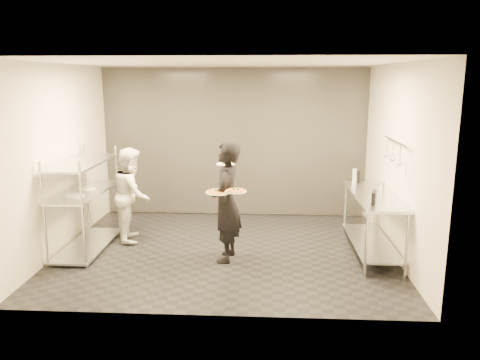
# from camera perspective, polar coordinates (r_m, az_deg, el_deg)

# --- Properties ---
(room_shell) EXTENTS (5.00, 4.00, 2.80)m
(room_shell) POSITION_cam_1_polar(r_m,az_deg,el_deg) (8.02, -1.08, 3.83)
(room_shell) COLOR black
(room_shell) RESTS_ON ground
(pass_rack) EXTENTS (0.60, 1.60, 1.50)m
(pass_rack) POSITION_cam_1_polar(r_m,az_deg,el_deg) (7.49, -18.41, -2.35)
(pass_rack) COLOR #B2B5BA
(pass_rack) RESTS_ON ground
(prep_counter) EXTENTS (0.60, 1.80, 0.92)m
(prep_counter) POSITION_cam_1_polar(r_m,az_deg,el_deg) (7.19, 15.87, -3.97)
(prep_counter) COLOR #B2B5BA
(prep_counter) RESTS_ON ground
(utensil_rail) EXTENTS (0.07, 1.20, 0.31)m
(utensil_rail) POSITION_cam_1_polar(r_m,az_deg,el_deg) (7.05, 18.27, 3.25)
(utensil_rail) COLOR #B2B5BA
(utensil_rail) RESTS_ON room_shell
(waiter) EXTENTS (0.47, 0.66, 1.72)m
(waiter) POSITION_cam_1_polar(r_m,az_deg,el_deg) (6.64, -1.67, -2.72)
(waiter) COLOR black
(waiter) RESTS_ON ground
(chef) EXTENTS (0.70, 0.82, 1.51)m
(chef) POSITION_cam_1_polar(r_m,az_deg,el_deg) (7.72, -13.01, -1.70)
(chef) COLOR silver
(chef) RESTS_ON ground
(pizza_plate_near) EXTENTS (0.35, 0.35, 0.05)m
(pizza_plate_near) POSITION_cam_1_polar(r_m,az_deg,el_deg) (6.41, -2.66, -1.43)
(pizza_plate_near) COLOR white
(pizza_plate_near) RESTS_ON waiter
(pizza_plate_far) EXTENTS (0.29, 0.29, 0.05)m
(pizza_plate_far) POSITION_cam_1_polar(r_m,az_deg,el_deg) (6.37, -0.49, -1.31)
(pizza_plate_far) COLOR white
(pizza_plate_far) RESTS_ON waiter
(salad_plate) EXTENTS (0.27, 0.27, 0.07)m
(salad_plate) POSITION_cam_1_polar(r_m,az_deg,el_deg) (6.84, -1.77, 2.12)
(salad_plate) COLOR white
(salad_plate) RESTS_ON waiter
(pos_monitor) EXTENTS (0.12, 0.24, 0.17)m
(pos_monitor) POSITION_cam_1_polar(r_m,az_deg,el_deg) (6.57, 16.02, -2.06)
(pos_monitor) COLOR black
(pos_monitor) RESTS_ON prep_counter
(bottle_green) EXTENTS (0.07, 0.07, 0.25)m
(bottle_green) POSITION_cam_1_polar(r_m,az_deg,el_deg) (7.68, 13.79, 0.42)
(bottle_green) COLOR gray
(bottle_green) RESTS_ON prep_counter
(bottle_clear) EXTENTS (0.06, 0.06, 0.20)m
(bottle_clear) POSITION_cam_1_polar(r_m,az_deg,el_deg) (7.12, 16.98, -0.91)
(bottle_clear) COLOR gray
(bottle_clear) RESTS_ON prep_counter
(bottle_dark) EXTENTS (0.06, 0.06, 0.20)m
(bottle_dark) POSITION_cam_1_polar(r_m,az_deg,el_deg) (7.84, 14.24, 0.43)
(bottle_dark) COLOR black
(bottle_dark) RESTS_ON prep_counter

